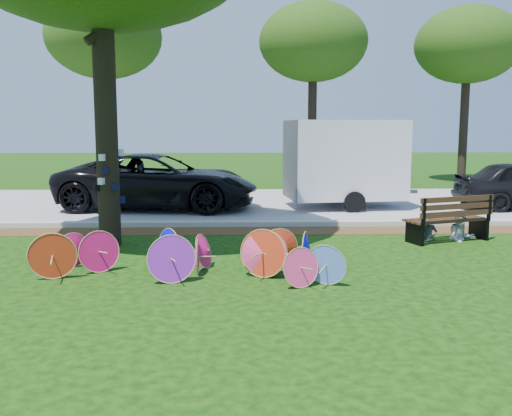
% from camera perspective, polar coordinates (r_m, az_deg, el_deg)
% --- Properties ---
extents(ground, '(90.00, 90.00, 0.00)m').
position_cam_1_polar(ground, '(8.80, -2.94, -7.67)').
color(ground, black).
rests_on(ground, ground).
extents(mulch_strip, '(90.00, 1.00, 0.01)m').
position_cam_1_polar(mulch_strip, '(13.19, -2.46, -2.32)').
color(mulch_strip, '#472D16').
rests_on(mulch_strip, ground).
extents(curb, '(90.00, 0.30, 0.12)m').
position_cam_1_polar(curb, '(13.87, -2.41, -1.58)').
color(curb, '#B7B5AD').
rests_on(curb, ground).
extents(street, '(90.00, 8.00, 0.01)m').
position_cam_1_polar(street, '(17.98, -2.20, 0.48)').
color(street, gray).
rests_on(street, ground).
extents(parasol_pile, '(5.01, 1.74, 0.79)m').
position_cam_1_polar(parasol_pile, '(9.27, -4.71, -4.63)').
color(parasol_pile, '#0307C6').
rests_on(parasol_pile, ground).
extents(black_van, '(6.04, 3.28, 1.61)m').
position_cam_1_polar(black_van, '(16.93, -9.77, 2.61)').
color(black_van, black).
rests_on(black_van, ground).
extents(cargo_trailer, '(3.47, 2.41, 2.88)m').
position_cam_1_polar(cargo_trailer, '(17.11, 8.86, 4.84)').
color(cargo_trailer, silver).
rests_on(cargo_trailer, ground).
extents(park_bench, '(1.99, 1.28, 0.97)m').
position_cam_1_polar(park_bench, '(12.68, 18.50, -0.97)').
color(park_bench, black).
rests_on(park_bench, ground).
extents(person_left, '(0.38, 0.25, 1.04)m').
position_cam_1_polar(person_left, '(12.60, 16.93, -0.80)').
color(person_left, '#3C4352').
rests_on(person_left, ground).
extents(person_right, '(0.63, 0.50, 1.26)m').
position_cam_1_polar(person_right, '(12.82, 19.92, -0.27)').
color(person_right, silver).
rests_on(person_right, ground).
extents(bg_trees, '(19.11, 6.33, 7.40)m').
position_cam_1_polar(bg_trees, '(23.85, 4.53, 16.22)').
color(bg_trees, black).
rests_on(bg_trees, ground).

